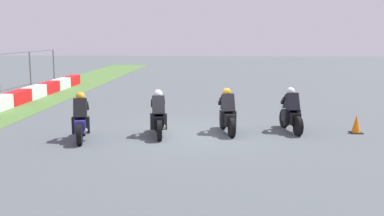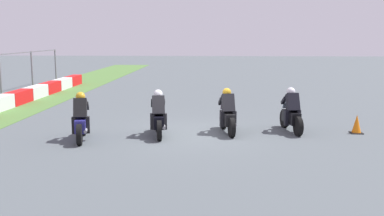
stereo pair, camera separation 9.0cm
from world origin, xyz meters
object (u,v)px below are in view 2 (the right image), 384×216
Objects in this scene: rider_lane_b at (227,115)px; rider_lane_d at (81,120)px; rider_lane_c at (158,117)px; rider_lane_a at (291,114)px; traffic_cone at (357,125)px.

rider_lane_b is 4.79m from rider_lane_d.
rider_lane_a is at bearing -87.69° from rider_lane_c.
rider_lane_a reaches higher than traffic_cone.
rider_lane_d is (-0.73, 2.34, 0.00)m from rider_lane_c.
rider_lane_a is 3.21× the size of traffic_cone.
rider_lane_b is (-0.33, 2.18, 0.00)m from rider_lane_a.
rider_lane_a and rider_lane_c have the same top height.
rider_lane_d is (-1.31, 4.60, 0.00)m from rider_lane_b.
rider_lane_a is 1.00× the size of rider_lane_c.
rider_lane_d is (-1.64, 6.78, 0.00)m from rider_lane_a.
rider_lane_c is (-0.91, 4.44, 0.00)m from rider_lane_a.
traffic_cone is (0.16, -4.34, -0.33)m from rider_lane_b.
rider_lane_a and rider_lane_b have the same top height.
rider_lane_a and rider_lane_d have the same top height.
rider_lane_d is at bearing 95.41° from rider_lane_b.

